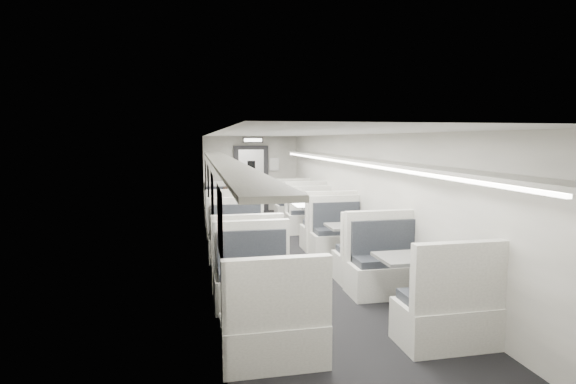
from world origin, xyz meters
name	(u,v)px	position (x,y,z in m)	size (l,w,h in m)	color
room	(289,197)	(0.00, 0.00, 1.20)	(3.24, 12.24, 2.64)	black
booth_left_a	(226,215)	(-1.00, 3.06, 0.38)	(1.06, 2.15, 1.15)	white
booth_left_b	(231,228)	(-1.00, 1.49, 0.35)	(0.96, 1.95, 1.05)	white
booth_left_c	(241,249)	(-1.00, -0.65, 0.40)	(1.09, 2.21, 1.18)	white
booth_left_d	(262,299)	(-1.00, -3.14, 0.39)	(1.08, 2.20, 1.17)	white
booth_right_a	(301,211)	(1.00, 3.24, 0.39)	(1.08, 2.20, 1.17)	white
booth_right_b	(319,222)	(1.00, 1.50, 0.42)	(1.15, 2.34, 1.25)	white
booth_right_c	(352,245)	(1.00, -0.75, 0.40)	(1.09, 2.21, 1.18)	white
booth_right_d	(413,285)	(1.00, -3.08, 0.41)	(1.14, 2.30, 1.23)	white
passenger	(230,202)	(-0.89, 3.13, 0.70)	(0.51, 0.33, 1.40)	black
window_a	(206,176)	(-1.49, 3.40, 1.35)	(0.02, 1.18, 0.84)	black
window_b	(208,185)	(-1.49, 1.20, 1.35)	(0.02, 1.18, 0.84)	black
window_c	(213,199)	(-1.49, -1.00, 1.35)	(0.02, 1.18, 0.84)	black
window_d	(220,223)	(-1.49, -3.20, 1.35)	(0.02, 1.18, 0.84)	black
luggage_rack_left	(224,161)	(-1.24, -0.30, 1.92)	(0.46, 10.40, 0.09)	white
luggage_rack_right	(357,160)	(1.24, -0.30, 1.92)	(0.46, 10.40, 0.09)	white
vestibule_door	(251,179)	(0.00, 5.93, 1.04)	(1.10, 0.13, 2.10)	black
exit_sign	(253,140)	(0.00, 5.44, 2.28)	(0.62, 0.12, 0.16)	black
wall_notice	(274,164)	(0.75, 5.92, 1.50)	(0.32, 0.02, 0.40)	silver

